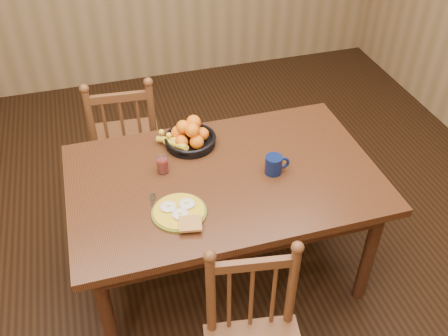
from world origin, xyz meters
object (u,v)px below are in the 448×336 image
object	(u,v)px
breakfast_plate	(180,212)
fruit_bowl	(189,136)
coffee_mug	(274,164)
dining_table	(224,188)
chair_far	(126,141)

from	to	relation	value
breakfast_plate	fruit_bowl	world-z (taller)	fruit_bowl
coffee_mug	fruit_bowl	bearing A→B (deg)	135.68
breakfast_plate	coffee_mug	size ratio (longest dim) A/B	2.22
fruit_bowl	breakfast_plate	bearing A→B (deg)	-107.99
breakfast_plate	dining_table	bearing A→B (deg)	37.13
breakfast_plate	fruit_bowl	xyz separation A→B (m)	(0.17, 0.53, 0.04)
chair_far	fruit_bowl	xyz separation A→B (m)	(0.32, -0.52, 0.33)
chair_far	breakfast_plate	distance (m)	1.09
dining_table	chair_far	bearing A→B (deg)	117.45
chair_far	fruit_bowl	bearing A→B (deg)	126.27
chair_far	fruit_bowl	size ratio (longest dim) A/B	3.02
breakfast_plate	coffee_mug	distance (m)	0.56
dining_table	fruit_bowl	world-z (taller)	fruit_bowl
dining_table	chair_far	size ratio (longest dim) A/B	1.64
dining_table	breakfast_plate	bearing A→B (deg)	-142.87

